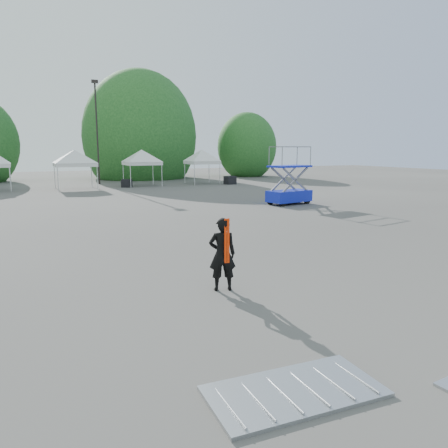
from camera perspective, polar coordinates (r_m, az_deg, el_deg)
name	(u,v)px	position (r m, az deg, el deg)	size (l,w,h in m)	color
ground	(184,266)	(12.98, -5.19, -5.50)	(120.00, 120.00, 0.00)	#474442
light_pole_east	(97,126)	(44.42, -16.28, 12.14)	(0.60, 0.25, 9.80)	black
tree_mid_e	(140,136)	(52.50, -10.92, 11.20)	(5.12, 5.12, 7.79)	#382314
tree_far_e	(247,147)	(55.40, 2.99, 10.02)	(3.84, 3.84, 5.84)	#382314
tent_e	(74,153)	(39.44, -18.97, 8.77)	(4.69, 4.69, 3.88)	silver
tent_f	(142,153)	(41.37, -10.71, 9.15)	(4.36, 4.36, 3.88)	silver
tent_g	(202,152)	(43.19, -2.91, 9.33)	(4.02, 4.02, 3.88)	silver
man	(222,254)	(10.58, -0.22, -3.96)	(0.75, 0.60, 1.80)	black
scissor_lift	(289,175)	(27.39, 8.55, 6.30)	(2.96, 1.87, 3.55)	#0D16B2
barrier_left	(294,390)	(6.69, 9.18, -20.67)	(2.55, 1.37, 0.08)	#AAADB2
crate_mid	(127,183)	(40.20, -12.58, 5.22)	(0.92, 0.72, 0.72)	black
crate_east	(230,180)	(42.57, 0.80, 5.75)	(1.02, 0.79, 0.79)	black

